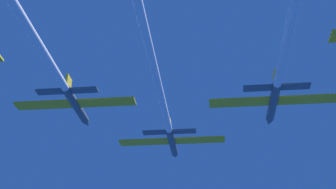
# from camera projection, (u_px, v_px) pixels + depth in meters

# --- Properties ---
(jet_lead) EXTENTS (19.26, 60.31, 3.19)m
(jet_lead) POSITION_uv_depth(u_px,v_px,m) (162.00, 102.00, 74.21)
(jet_lead) COLOR #4C5660
(jet_left_wing) EXTENTS (19.26, 58.66, 3.19)m
(jet_left_wing) POSITION_uv_depth(u_px,v_px,m) (42.00, 51.00, 62.76)
(jet_left_wing) COLOR #4C5660
(jet_right_wing) EXTENTS (19.26, 56.87, 3.19)m
(jet_right_wing) POSITION_uv_depth(u_px,v_px,m) (285.00, 47.00, 59.52)
(jet_right_wing) COLOR #4C5660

